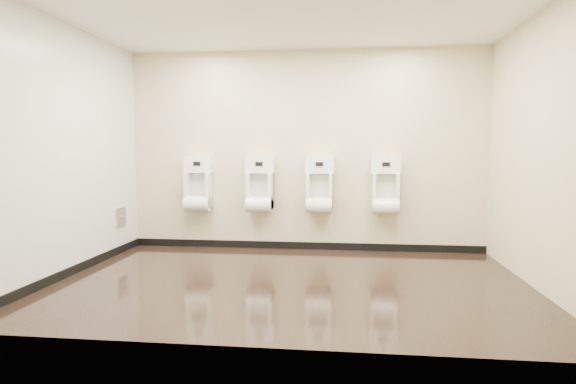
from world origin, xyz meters
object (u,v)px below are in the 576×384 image
(access_panel, at_px, (121,217))
(urinal_2, at_px, (319,189))
(urinal_0, at_px, (198,188))
(urinal_1, at_px, (260,189))
(urinal_3, at_px, (385,190))

(access_panel, xyz_separation_m, urinal_2, (2.70, 0.41, 0.37))
(access_panel, distance_m, urinal_2, 2.76)
(urinal_0, xyz_separation_m, urinal_1, (0.89, 0.00, 0.00))
(urinal_1, bearing_deg, access_panel, -167.43)
(access_panel, relative_size, urinal_1, 0.33)
(urinal_1, height_order, urinal_2, same)
(urinal_1, bearing_deg, urinal_2, 0.00)
(access_panel, bearing_deg, urinal_0, 23.10)
(access_panel, relative_size, urinal_2, 0.33)
(urinal_0, bearing_deg, urinal_2, 0.00)
(urinal_1, relative_size, urinal_2, 1.00)
(urinal_2, distance_m, urinal_3, 0.90)
(urinal_3, bearing_deg, urinal_2, 180.00)
(access_panel, xyz_separation_m, urinal_3, (3.60, 0.41, 0.37))
(access_panel, relative_size, urinal_0, 0.33)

